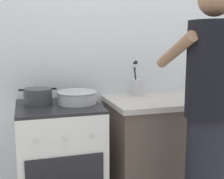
% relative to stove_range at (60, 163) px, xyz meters
% --- Properties ---
extents(back_wall, '(3.20, 0.10, 2.50)m').
position_rel_stove_range_xyz_m(back_wall, '(0.55, 0.35, 0.80)').
color(back_wall, silver).
rests_on(back_wall, ground).
extents(countertop, '(1.00, 0.60, 0.90)m').
position_rel_stove_range_xyz_m(countertop, '(0.90, 0.00, 0.00)').
color(countertop, brown).
rests_on(countertop, ground).
extents(stove_range, '(0.60, 0.62, 0.90)m').
position_rel_stove_range_xyz_m(stove_range, '(0.00, 0.00, 0.00)').
color(stove_range, white).
rests_on(stove_range, ground).
extents(pot, '(0.27, 0.20, 0.12)m').
position_rel_stove_range_xyz_m(pot, '(-0.14, 0.05, 0.51)').
color(pot, '#38383D').
rests_on(pot, stove_range).
extents(mixing_bowl, '(0.30, 0.30, 0.09)m').
position_rel_stove_range_xyz_m(mixing_bowl, '(0.14, 0.02, 0.50)').
color(mixing_bowl, '#B7B7BC').
rests_on(mixing_bowl, stove_range).
extents(utensil_crock, '(0.10, 0.10, 0.30)m').
position_rel_stove_range_xyz_m(utensil_crock, '(0.68, 0.18, 0.54)').
color(utensil_crock, silver).
rests_on(utensil_crock, countertop).
extents(person, '(0.41, 0.50, 1.70)m').
position_rel_stove_range_xyz_m(person, '(0.85, -0.61, 0.41)').
color(person, black).
rests_on(person, ground).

